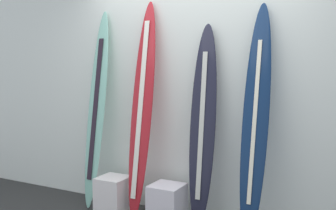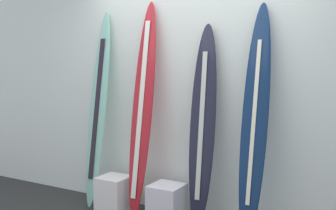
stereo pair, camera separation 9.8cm
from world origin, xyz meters
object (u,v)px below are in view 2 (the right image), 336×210
(surfboard_crimson, at_px, (142,110))
(surfboard_charcoal, at_px, (203,127))
(surfboard_seafoam, at_px, (98,110))
(display_block_left, at_px, (167,204))
(surfboard_navy, at_px, (255,121))
(display_block_center, at_px, (114,194))

(surfboard_crimson, xyz_separation_m, surfboard_charcoal, (0.65, 0.05, -0.13))
(surfboard_seafoam, distance_m, display_block_left, 1.28)
(surfboard_seafoam, height_order, surfboard_charcoal, surfboard_seafoam)
(surfboard_seafoam, xyz_separation_m, surfboard_crimson, (0.61, -0.02, 0.04))
(surfboard_navy, distance_m, display_block_center, 1.72)
(surfboard_navy, bearing_deg, surfboard_seafoam, 179.07)
(display_block_center, bearing_deg, surfboard_seafoam, 158.35)
(surfboard_charcoal, bearing_deg, surfboard_crimson, -175.47)
(surfboard_crimson, height_order, display_block_center, surfboard_crimson)
(surfboard_seafoam, height_order, display_block_center, surfboard_seafoam)
(surfboard_seafoam, relative_size, surfboard_charcoal, 1.11)
(surfboard_crimson, bearing_deg, surfboard_navy, -0.21)
(display_block_center, bearing_deg, surfboard_crimson, 17.47)
(surfboard_navy, bearing_deg, display_block_center, -176.48)
(surfboard_charcoal, relative_size, display_block_center, 5.14)
(display_block_left, bearing_deg, surfboard_charcoal, 19.68)
(surfboard_crimson, distance_m, display_block_left, 0.97)
(surfboard_navy, height_order, display_block_left, surfboard_navy)
(surfboard_seafoam, bearing_deg, surfboard_crimson, -2.35)
(surfboard_seafoam, bearing_deg, display_block_center, -21.65)
(display_block_left, bearing_deg, surfboard_navy, 4.08)
(surfboard_seafoam, height_order, surfboard_crimson, surfboard_crimson)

